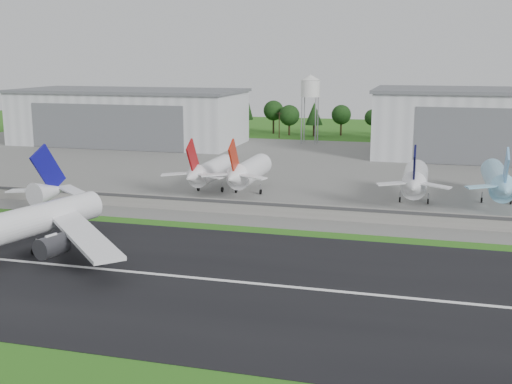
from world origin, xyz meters
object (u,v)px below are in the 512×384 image
(parked_jet_red_b, at_px, (247,172))
(main_airliner, at_px, (5,236))
(parked_jet_navy, at_px, (415,180))
(parked_jet_skyblue, at_px, (498,181))
(parked_jet_red_a, at_px, (208,171))

(parked_jet_red_b, bearing_deg, main_airliner, -111.64)
(main_airliner, distance_m, parked_jet_navy, 97.39)
(main_airliner, height_order, parked_jet_red_b, main_airliner)
(parked_jet_red_b, xyz_separation_m, parked_jet_navy, (44.06, 0.00, 0.04))
(parked_jet_skyblue, bearing_deg, parked_jet_red_b, -175.55)
(parked_jet_red_b, bearing_deg, parked_jet_navy, 0.01)
(parked_jet_navy, bearing_deg, parked_jet_red_a, -179.95)
(parked_jet_red_a, relative_size, parked_jet_navy, 1.00)
(main_airliner, bearing_deg, parked_jet_skyblue, -126.38)
(main_airliner, bearing_deg, parked_jet_red_b, -96.41)
(main_airliner, relative_size, parked_jet_navy, 1.87)
(parked_jet_navy, height_order, parked_jet_skyblue, parked_jet_navy)
(parked_jet_red_a, distance_m, parked_jet_red_b, 11.01)
(main_airliner, height_order, parked_jet_skyblue, main_airliner)
(parked_jet_red_a, height_order, parked_jet_skyblue, parked_jet_skyblue)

